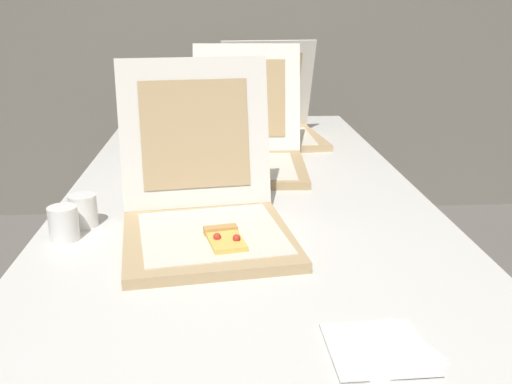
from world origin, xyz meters
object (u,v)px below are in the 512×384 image
at_px(cup_white_far, 158,152).
at_px(cup_white_mid, 147,174).
at_px(table, 245,211).
at_px(pizza_box_middle, 247,152).
at_px(cup_white_near_left, 64,223).
at_px(napkin_pile, 380,348).
at_px(pizza_box_front, 206,213).
at_px(pizza_box_back, 271,126).
at_px(cup_white_near_center, 83,211).

bearing_deg(cup_white_far, cup_white_mid, -91.48).
distance_m(table, pizza_box_middle, 0.27).
height_order(table, cup_white_near_left, cup_white_near_left).
bearing_deg(table, cup_white_far, 128.28).
xyz_separation_m(table, pizza_box_middle, (0.02, 0.25, 0.10)).
bearing_deg(napkin_pile, pizza_box_front, 120.35).
relative_size(pizza_box_middle, cup_white_mid, 6.34).
relative_size(pizza_box_back, cup_white_mid, 5.26).
height_order(pizza_box_front, pizza_box_middle, pizza_box_front).
bearing_deg(cup_white_far, pizza_box_front, -75.04).
bearing_deg(cup_white_near_center, napkin_pile, -44.18).
relative_size(cup_white_near_center, cup_white_near_left, 1.00).
xyz_separation_m(cup_white_mid, cup_white_far, (0.01, 0.25, 0.00)).
xyz_separation_m(table, napkin_pile, (0.17, -0.73, 0.05)).
height_order(table, cup_white_mid, cup_white_mid).
bearing_deg(cup_white_far, cup_white_near_center, -102.45).
height_order(cup_white_near_center, napkin_pile, cup_white_near_center).
xyz_separation_m(pizza_box_front, cup_white_mid, (-0.17, 0.36, -0.02)).
height_order(table, napkin_pile, napkin_pile).
bearing_deg(table, cup_white_near_center, -151.80).
distance_m(cup_white_near_left, napkin_pile, 0.73).
xyz_separation_m(pizza_box_front, cup_white_far, (-0.16, 0.61, -0.02)).
bearing_deg(cup_white_far, napkin_pile, -68.07).
xyz_separation_m(pizza_box_front, pizza_box_back, (0.22, 0.90, -0.00)).
height_order(pizza_box_back, cup_white_mid, pizza_box_back).
bearing_deg(table, napkin_pile, -77.13).
bearing_deg(cup_white_near_center, pizza_box_back, 58.52).
height_order(pizza_box_front, cup_white_near_center, pizza_box_front).
height_order(table, cup_white_far, cup_white_far).
height_order(table, pizza_box_front, pizza_box_front).
bearing_deg(cup_white_far, table, -51.72).
bearing_deg(table, pizza_box_back, 78.52).
xyz_separation_m(table, cup_white_mid, (-0.27, 0.08, 0.08)).
bearing_deg(cup_white_near_left, cup_white_mid, 69.42).
xyz_separation_m(table, cup_white_near_left, (-0.40, -0.28, 0.08)).
bearing_deg(pizza_box_middle, napkin_pile, -78.55).
bearing_deg(cup_white_near_center, pizza_box_front, -15.55).
bearing_deg(pizza_box_back, cup_white_near_left, -127.00).
height_order(pizza_box_middle, napkin_pile, pizza_box_middle).
bearing_deg(cup_white_near_center, cup_white_far, 77.55).
distance_m(cup_white_far, napkin_pile, 1.14).
xyz_separation_m(table, pizza_box_back, (0.13, 0.62, 0.10)).
relative_size(pizza_box_front, pizza_box_back, 1.19).
height_order(cup_white_near_left, cup_white_far, same).
distance_m(pizza_box_back, napkin_pile, 1.35).
xyz_separation_m(table, pizza_box_front, (-0.10, -0.28, 0.10)).
distance_m(cup_white_mid, cup_white_near_left, 0.38).
bearing_deg(cup_white_far, pizza_box_middle, -14.97).
bearing_deg(table, cup_white_near_left, -145.13).
height_order(table, cup_white_near_center, cup_white_near_center).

